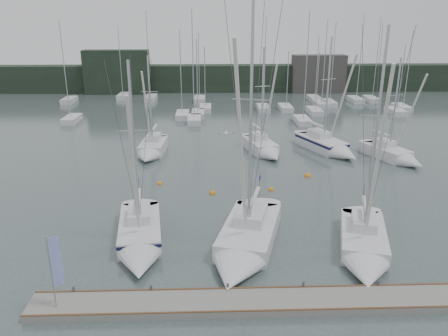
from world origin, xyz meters
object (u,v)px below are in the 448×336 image
object	(u,v)px
buoy_c	(160,184)
dock_banner	(55,265)
sailboat_near_right	(365,251)
sailboat_near_left	(140,241)
buoy_a	(212,193)
sailboat_mid_e	(396,156)
buoy_d	(271,190)
buoy_b	(308,176)
sailboat_near_center	(243,248)
sailboat_mid_d	(330,147)
sailboat_mid_c	(265,149)
sailboat_mid_b	(151,151)

from	to	relation	value
buoy_c	dock_banner	xyz separation A→B (m)	(-3.05, -17.51, 2.70)
sailboat_near_right	sailboat_near_left	bearing A→B (deg)	-171.12
sailboat_near_left	buoy_a	distance (m)	10.09
sailboat_mid_e	buoy_d	xyz separation A→B (m)	(-13.71, -7.28, -0.54)
sailboat_near_left	dock_banner	bearing A→B (deg)	-123.23
sailboat_mid_e	buoy_d	world-z (taller)	sailboat_mid_e
sailboat_mid_e	buoy_d	distance (m)	15.53
buoy_b	buoy_c	world-z (taller)	buoy_b
sailboat_near_center	sailboat_mid_d	bearing A→B (deg)	78.36
buoy_a	sailboat_near_left	bearing A→B (deg)	-117.55
sailboat_mid_c	buoy_b	bearing A→B (deg)	-80.30
sailboat_near_center	dock_banner	size ratio (longest dim) A/B	4.09
sailboat_mid_b	sailboat_mid_d	size ratio (longest dim) A/B	0.85
sailboat_near_center	sailboat_mid_b	distance (m)	22.24
sailboat_near_right	sailboat_mid_c	size ratio (longest dim) A/B	1.23
buoy_d	sailboat_near_right	bearing A→B (deg)	-69.93
sailboat_mid_d	sailboat_mid_e	world-z (taller)	sailboat_mid_d
dock_banner	buoy_d	distance (m)	20.37
sailboat_near_center	buoy_b	xyz separation A→B (m)	(7.03, 13.95, -0.56)
sailboat_near_right	sailboat_mid_c	bearing A→B (deg)	115.15
sailboat_mid_c	dock_banner	distance (m)	29.09
buoy_a	sailboat_mid_e	bearing A→B (deg)	22.86
sailboat_mid_c	buoy_d	distance (m)	10.07
sailboat_mid_d	buoy_b	xyz separation A→B (m)	(-3.95, -7.19, -0.62)
sailboat_near_center	sailboat_mid_b	xyz separation A→B (m)	(-8.12, 20.70, -0.01)
sailboat_mid_c	buoy_a	xyz separation A→B (m)	(-5.64, -10.63, -0.57)
sailboat_mid_c	buoy_b	world-z (taller)	sailboat_mid_c
sailboat_near_center	sailboat_mid_c	size ratio (longest dim) A/B	1.36
sailboat_mid_e	dock_banner	distance (m)	35.06
dock_banner	sailboat_mid_b	bearing A→B (deg)	71.40
sailboat_mid_d	buoy_a	size ratio (longest dim) A/B	23.16
sailboat_mid_e	buoy_c	distance (m)	23.95
buoy_b	buoy_c	bearing A→B (deg)	-173.75
sailboat_near_left	sailboat_near_right	size ratio (longest dim) A/B	0.86
sailboat_near_center	sailboat_mid_b	world-z (taller)	sailboat_near_center
buoy_a	buoy_d	size ratio (longest dim) A/B	1.08
sailboat_mid_d	buoy_d	bearing A→B (deg)	-150.07
buoy_c	buoy_a	bearing A→B (deg)	-27.06
sailboat_near_right	sailboat_mid_d	size ratio (longest dim) A/B	1.12
sailboat_mid_e	dock_banner	xyz separation A→B (m)	(-26.35, -23.03, 2.16)
sailboat_near_right	sailboat_mid_e	distance (m)	20.86
dock_banner	buoy_b	bearing A→B (deg)	33.36
sailboat_near_left	buoy_b	xyz separation A→B (m)	(13.47, 12.76, -0.54)
sailboat_mid_d	buoy_d	distance (m)	13.01
sailboat_near_right	buoy_d	size ratio (longest dim) A/B	28.00
sailboat_mid_b	dock_banner	distance (m)	25.85
sailboat_near_left	sailboat_mid_e	size ratio (longest dim) A/B	1.14
sailboat_near_left	sailboat_near_center	xyz separation A→B (m)	(6.44, -1.19, 0.02)
sailboat_mid_c	sailboat_mid_d	world-z (taller)	sailboat_mid_d
sailboat_mid_b	buoy_d	xyz separation A→B (m)	(11.32, -9.97, -0.56)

